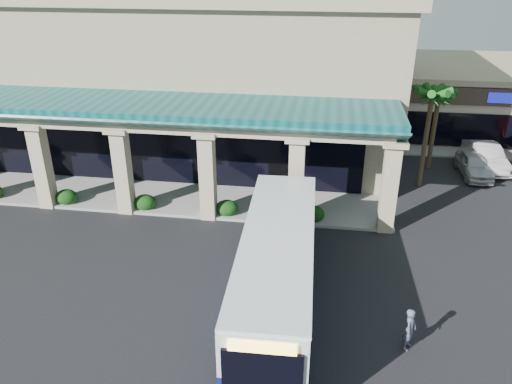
% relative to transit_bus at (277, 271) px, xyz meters
% --- Properties ---
extents(ground, '(110.00, 110.00, 0.00)m').
position_rel_transit_bus_xyz_m(ground, '(-1.30, 1.57, -1.61)').
color(ground, black).
extents(main_building, '(30.80, 14.80, 11.35)m').
position_rel_transit_bus_xyz_m(main_building, '(-9.30, 17.57, 4.06)').
color(main_building, tan).
rests_on(main_building, ground).
extents(arcade, '(30.00, 6.20, 5.70)m').
position_rel_transit_bus_xyz_m(arcade, '(-9.30, 8.37, 1.24)').
color(arcade, '#0C4849').
rests_on(arcade, ground).
extents(palm_0, '(2.40, 2.40, 6.60)m').
position_rel_transit_bus_xyz_m(palm_0, '(7.20, 12.57, 1.69)').
color(palm_0, '#154B14').
rests_on(palm_0, ground).
extents(palm_1, '(2.40, 2.40, 5.80)m').
position_rel_transit_bus_xyz_m(palm_1, '(8.20, 15.57, 1.29)').
color(palm_1, '#154B14').
rests_on(palm_1, ground).
extents(broadleaf_tree, '(2.60, 2.60, 4.81)m').
position_rel_transit_bus_xyz_m(broadleaf_tree, '(6.20, 20.57, 0.79)').
color(broadleaf_tree, black).
rests_on(broadleaf_tree, ground).
extents(transit_bus, '(3.05, 11.63, 3.23)m').
position_rel_transit_bus_xyz_m(transit_bus, '(0.00, 0.00, 0.00)').
color(transit_bus, navy).
rests_on(transit_bus, ground).
extents(pedestrian, '(0.59, 0.70, 1.62)m').
position_rel_transit_bus_xyz_m(pedestrian, '(4.80, -1.66, -0.80)').
color(pedestrian, slate).
rests_on(pedestrian, ground).
extents(car_silver, '(1.78, 4.15, 1.40)m').
position_rel_transit_bus_xyz_m(car_silver, '(10.75, 14.64, -0.91)').
color(car_silver, silver).
rests_on(car_silver, ground).
extents(car_white, '(2.12, 4.89, 1.57)m').
position_rel_transit_bus_xyz_m(car_white, '(11.76, 16.01, -0.83)').
color(car_white, silver).
rests_on(car_white, ground).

